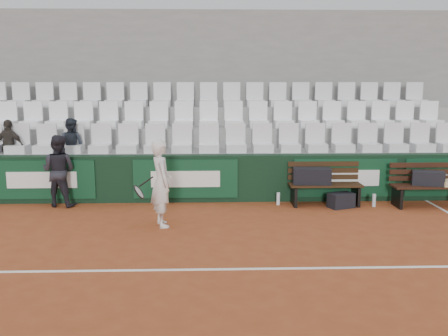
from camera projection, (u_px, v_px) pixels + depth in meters
ground at (188, 270)px, 6.86m from camera, size 80.00×80.00×0.00m
court_baseline at (188, 270)px, 6.86m from camera, size 18.00×0.06×0.01m
back_barrier at (198, 178)px, 10.70m from camera, size 18.00×0.34×1.00m
grandstand_tier_front at (196, 173)px, 11.32m from camera, size 18.00×0.95×1.00m
grandstand_tier_mid at (197, 157)px, 12.22m from camera, size 18.00×0.95×1.45m
grandstand_tier_back at (197, 143)px, 13.12m from camera, size 18.00×0.95×1.90m
grandstand_rear_wall at (198, 94)px, 13.51m from camera, size 18.00×0.30×4.40m
seat_row_front at (195, 138)px, 11.01m from camera, size 11.90×0.44×0.63m
seat_row_mid at (196, 115)px, 11.87m from camera, size 11.90×0.44×0.63m
seat_row_back at (197, 95)px, 12.72m from camera, size 11.90×0.44×0.63m
bench_left at (325, 194)px, 10.40m from camera, size 1.50×0.56×0.45m
bench_right at (428, 196)px, 10.27m from camera, size 1.50×0.56×0.45m
sports_bag_left at (312, 176)px, 10.34m from camera, size 0.80×0.40×0.33m
sports_bag_right at (428, 178)px, 10.22m from camera, size 0.68×0.47×0.29m
towel at (448, 183)px, 10.19m from camera, size 0.47×0.40×0.11m
sports_bag_ground at (341, 200)px, 10.19m from camera, size 0.58×0.47×0.30m
water_bottle_near at (278, 199)px, 10.42m from camera, size 0.07×0.07×0.26m
water_bottle_far at (374, 200)px, 10.26m from camera, size 0.07×0.07×0.27m
tennis_player at (161, 183)px, 8.82m from camera, size 0.76×0.66×1.56m
ball_kid at (59, 171)px, 10.24m from camera, size 0.82×0.70×1.48m
spectator_b at (8, 126)px, 10.88m from camera, size 0.74×0.43×1.18m
spectator_c at (70, 125)px, 10.92m from camera, size 0.69×0.60×1.21m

